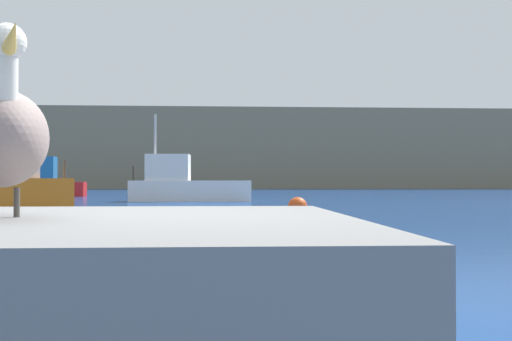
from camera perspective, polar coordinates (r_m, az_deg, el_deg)
name	(u,v)px	position (r m, az deg, el deg)	size (l,w,h in m)	color
hillside_backdrop	(216,150)	(76.16, -3.80, 1.93)	(140.00, 12.71, 9.66)	#7F755B
pier_dock	(0,304)	(3.22, -23.17, -11.58)	(3.46, 2.63, 0.83)	gray
pelican	(2,137)	(3.15, -23.06, 2.99)	(0.78, 1.27, 0.87)	gray
fishing_boat_red	(46,183)	(40.04, -19.37, -1.09)	(4.70, 1.84, 4.65)	red
fishing_boat_white	(184,184)	(29.36, -6.84, -1.28)	(5.94, 1.84, 4.24)	white
mooring_buoy	(298,207)	(16.58, 3.98, -3.49)	(0.55, 0.55, 0.55)	#E54C19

